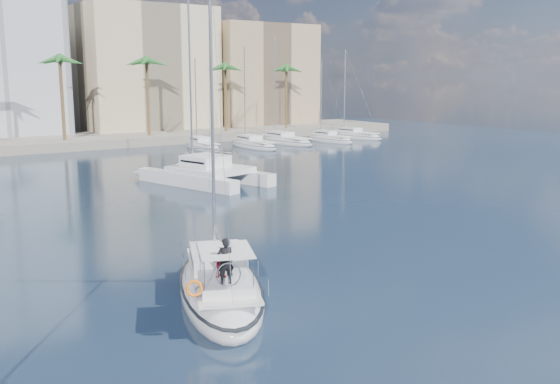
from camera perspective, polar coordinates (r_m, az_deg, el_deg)
ground at (r=31.73m, az=0.16°, el=-6.63°), size 160.00×160.00×0.00m
quay at (r=88.09m, az=-23.08°, el=4.01°), size 120.00×14.00×1.20m
building_beige at (r=102.72m, az=-12.24°, el=10.68°), size 20.00×14.00×20.00m
building_tan_right at (r=110.21m, az=-2.00°, el=10.37°), size 18.00×12.00×18.00m
palm_centre at (r=83.73m, az=-23.00°, el=10.37°), size 3.60×3.60×12.30m
palm_right at (r=96.64m, az=-2.51°, el=11.10°), size 3.60×3.60×12.30m
main_sloop at (r=27.11m, az=-5.49°, el=-8.59°), size 7.36×11.20×15.92m
catamaran at (r=55.47m, az=-6.70°, el=1.95°), size 8.65×12.65×16.87m
seagull at (r=32.86m, az=-6.81°, el=-4.86°), size 1.07×0.46×0.20m
moored_yacht_a at (r=81.54m, az=-7.08°, el=3.89°), size 3.37×9.52×11.90m
moored_yacht_b at (r=83.02m, az=-2.45°, el=4.07°), size 3.32×10.83×13.72m
moored_yacht_c at (r=88.24m, az=0.45°, el=4.47°), size 3.98×12.33×15.54m
moored_yacht_d at (r=90.54m, az=4.56°, el=4.59°), size 3.52×9.55×11.90m
moored_yacht_e at (r=96.24m, az=6.83°, el=4.90°), size 4.61×11.11×13.72m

